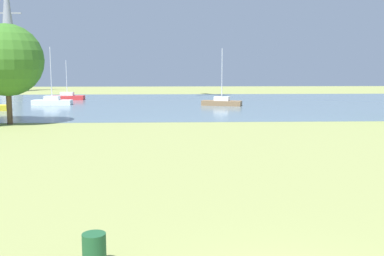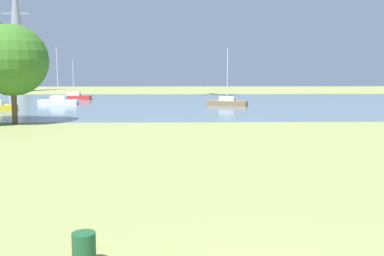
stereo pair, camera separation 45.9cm
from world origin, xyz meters
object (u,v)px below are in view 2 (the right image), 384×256
object	(u,v)px
sailboat_brown	(227,102)
tree_east_far	(12,60)
litter_bin	(84,249)
sailboat_white	(58,101)
sailboat_red	(74,97)
electricity_pylon	(17,33)

from	to	relation	value
sailboat_brown	tree_east_far	size ratio (longest dim) A/B	0.84
litter_bin	sailboat_white	distance (m)	48.23
litter_bin	sailboat_red	distance (m)	56.57
litter_bin	electricity_pylon	bearing A→B (deg)	110.42
electricity_pylon	tree_east_far	bearing A→B (deg)	-70.93
litter_bin	sailboat_brown	distance (m)	45.00
sailboat_white	tree_east_far	distance (m)	19.76
sailboat_red	tree_east_far	xyz separation A→B (m)	(1.64, -27.70, 4.78)
sailboat_brown	electricity_pylon	size ratio (longest dim) A/B	0.31
sailboat_brown	sailboat_red	distance (m)	23.61
sailboat_red	electricity_pylon	world-z (taller)	electricity_pylon
tree_east_far	electricity_pylon	bearing A→B (deg)	109.07
sailboat_red	electricity_pylon	xyz separation A→B (m)	(-16.03, 23.41, 10.69)
sailboat_white	electricity_pylon	world-z (taller)	electricity_pylon
sailboat_white	electricity_pylon	xyz separation A→B (m)	(-16.13, 32.00, 10.67)
litter_bin	electricity_pylon	world-z (taller)	electricity_pylon
sailboat_red	sailboat_white	size ratio (longest dim) A/B	0.79
litter_bin	sailboat_red	world-z (taller)	sailboat_red
sailboat_brown	electricity_pylon	distance (m)	51.50
sailboat_white	litter_bin	bearing A→B (deg)	-74.28
litter_bin	tree_east_far	world-z (taller)	tree_east_far
sailboat_white	electricity_pylon	distance (m)	37.39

